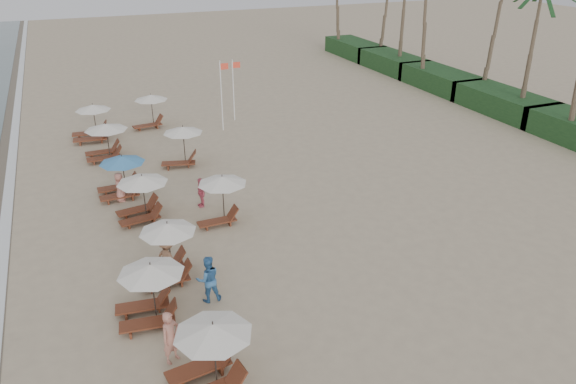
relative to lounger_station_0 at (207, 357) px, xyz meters
name	(u,v)px	position (x,y,z in m)	size (l,w,h in m)	color
ground	(317,281)	(5.22, 3.62, -1.10)	(160.00, 160.00, 0.00)	tan
foam_line	(6,220)	(-5.98, 13.62, -1.09)	(0.50, 140.00, 0.02)	white
shrub_hedge	(504,102)	(27.22, 18.12, -0.30)	(3.20, 53.00, 1.60)	#193D1C
lounger_station_0	(207,357)	(0.00, 0.00, 0.00)	(2.64, 2.29, 2.18)	brown
lounger_station_1	(147,292)	(-1.05, 3.78, 0.03)	(2.53, 2.25, 2.16)	brown
lounger_station_2	(164,252)	(-0.02, 6.06, 0.08)	(2.44, 2.14, 2.35)	brown
lounger_station_3	(140,196)	(-0.10, 11.41, 0.05)	(2.56, 2.33, 2.14)	brown
lounger_station_4	(119,176)	(-0.64, 14.33, -0.02)	(2.55, 2.25, 2.11)	brown
lounger_station_5	(104,140)	(-0.81, 19.89, 0.04)	(2.64, 2.45, 2.10)	brown
lounger_station_6	(91,124)	(-1.27, 23.60, -0.05)	(2.71, 2.21, 2.30)	brown
inland_station_0	(220,193)	(3.22, 9.60, 0.38)	(2.53, 2.24, 2.22)	brown
inland_station_1	(181,142)	(3.12, 17.16, 0.31)	(2.67, 2.24, 2.22)	brown
inland_station_2	(149,108)	(2.64, 24.68, 0.29)	(2.68, 2.24, 2.22)	brown
beachgoer_near	(171,337)	(-0.75, 1.47, -0.21)	(0.65, 0.43, 1.78)	tan
beachgoer_mid_a	(208,279)	(1.12, 4.07, -0.20)	(0.87, 0.68, 1.80)	teal
beachgoer_mid_b	(168,258)	(0.11, 6.11, -0.25)	(1.10, 0.63, 1.70)	#906549
beachgoer_far_a	(201,192)	(2.79, 11.60, -0.35)	(0.87, 0.36, 1.49)	#D05367
beachgoer_far_b	(120,187)	(-0.74, 13.73, -0.35)	(0.73, 0.48, 1.50)	tan
flag_pole_near	(222,92)	(7.07, 22.25, 1.49)	(0.59, 0.08, 4.67)	silver
flag_pole_far	(234,87)	(8.46, 24.08, 1.29)	(0.60, 0.08, 4.29)	silver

